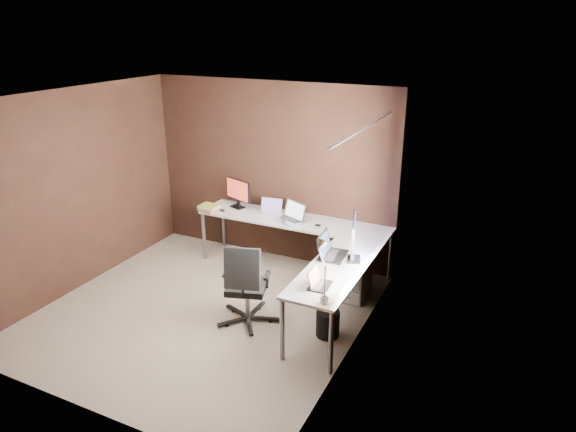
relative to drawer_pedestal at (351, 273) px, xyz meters
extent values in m
cube|color=tan|center=(-1.43, -1.15, -0.30)|extent=(3.60, 3.60, 0.00)
cube|color=white|center=(-1.43, -1.15, 2.20)|extent=(3.60, 3.60, 0.00)
cube|color=black|center=(-1.43, 0.65, 0.95)|extent=(3.60, 0.00, 2.50)
cube|color=black|center=(-1.43, -2.95, 0.95)|extent=(3.60, 0.00, 2.50)
cube|color=black|center=(-3.23, -1.15, 0.95)|extent=(0.00, 3.60, 2.50)
cube|color=black|center=(0.37, -1.15, 0.95)|extent=(0.00, 3.60, 2.50)
cube|color=white|center=(0.36, -0.80, 1.15)|extent=(0.00, 1.00, 1.30)
cube|color=orange|center=(0.32, -1.53, 0.95)|extent=(0.01, 0.35, 2.00)
cube|color=orange|center=(0.32, -0.08, 0.95)|extent=(0.01, 0.35, 2.00)
cylinder|color=slate|center=(0.32, -0.80, 1.98)|extent=(0.02, 1.90, 0.02)
cube|color=white|center=(-0.96, 0.35, 0.41)|extent=(2.65, 0.60, 0.03)
cube|color=white|center=(0.07, -0.78, 0.41)|extent=(0.60, 1.65, 0.03)
cylinder|color=slate|center=(-2.24, 0.09, 0.05)|extent=(0.05, 0.05, 0.70)
cylinder|color=slate|center=(-2.24, 0.61, 0.05)|extent=(0.05, 0.05, 0.70)
cylinder|color=slate|center=(-0.19, -1.56, 0.05)|extent=(0.05, 0.05, 0.70)
cylinder|color=slate|center=(0.33, -1.56, 0.05)|extent=(0.05, 0.05, 0.70)
cylinder|color=slate|center=(0.33, 0.61, 0.05)|extent=(0.05, 0.05, 0.70)
cube|color=white|center=(0.00, 0.00, 0.00)|extent=(0.42, 0.50, 0.60)
cube|color=black|center=(-1.87, 0.43, 0.44)|extent=(0.24, 0.20, 0.01)
cube|color=black|center=(-1.86, 0.45, 0.49)|extent=(0.05, 0.04, 0.09)
cube|color=black|center=(-1.86, 0.45, 0.69)|extent=(0.45, 0.18, 0.30)
cube|color=red|center=(-1.87, 0.44, 0.69)|extent=(0.42, 0.15, 0.27)
cube|color=black|center=(0.18, -0.49, 0.44)|extent=(0.21, 0.26, 0.01)
cube|color=black|center=(0.16, -0.49, 0.50)|extent=(0.05, 0.06, 0.10)
cube|color=black|center=(0.16, -0.49, 0.73)|extent=(0.20, 0.58, 0.37)
cube|color=#151EB4|center=(0.17, -0.49, 0.73)|extent=(0.17, 0.55, 0.34)
cube|color=white|center=(-1.33, 0.38, 0.44)|extent=(0.32, 0.24, 0.02)
cube|color=white|center=(-1.34, 0.46, 0.54)|extent=(0.31, 0.09, 0.19)
cube|color=#694F8C|center=(-1.34, 0.45, 0.54)|extent=(0.27, 0.07, 0.16)
cube|color=silver|center=(-0.97, 0.26, 0.44)|extent=(0.45, 0.39, 0.02)
cube|color=silver|center=(-0.93, 0.36, 0.56)|extent=(0.37, 0.21, 0.23)
cube|color=white|center=(-0.94, 0.35, 0.56)|extent=(0.33, 0.18, 0.20)
cube|color=black|center=(-0.06, -0.51, 0.44)|extent=(0.31, 0.42, 0.02)
cube|color=black|center=(-0.17, -0.51, 0.57)|extent=(0.11, 0.40, 0.25)
cube|color=#192838|center=(-0.16, -0.51, 0.57)|extent=(0.09, 0.35, 0.21)
cube|color=black|center=(0.07, -1.22, 0.44)|extent=(0.21, 0.28, 0.02)
cube|color=black|center=(0.00, -1.22, 0.53)|extent=(0.07, 0.28, 0.17)
cube|color=#C25C63|center=(0.01, -1.22, 0.53)|extent=(0.05, 0.24, 0.15)
cube|color=#9B7653|center=(-2.16, 0.15, 0.44)|extent=(0.32, 0.28, 0.03)
cube|color=gold|center=(-2.16, 0.15, 0.47)|extent=(0.29, 0.24, 0.02)
cube|color=white|center=(-2.16, 0.15, 0.49)|extent=(0.29, 0.24, 0.02)
cube|color=gold|center=(-2.16, 0.15, 0.51)|extent=(0.25, 0.20, 0.02)
ellipsoid|color=black|center=(-1.98, 0.19, 0.45)|extent=(0.10, 0.08, 0.04)
ellipsoid|color=black|center=(-0.56, 0.25, 0.45)|extent=(0.10, 0.08, 0.03)
cylinder|color=slate|center=(0.23, -1.50, 0.46)|extent=(0.08, 0.08, 0.06)
cylinder|color=slate|center=(0.23, -1.50, 0.65)|extent=(0.02, 0.02, 0.33)
cylinder|color=slate|center=(0.18, -1.47, 0.88)|extent=(0.02, 0.18, 0.24)
cone|color=slate|center=(0.13, -1.40, 0.96)|extent=(0.10, 0.13, 0.13)
cylinder|color=slate|center=(-0.87, -1.07, -0.07)|extent=(0.06, 0.06, 0.35)
cube|color=black|center=(-0.87, -1.07, 0.14)|extent=(0.53, 0.53, 0.07)
cube|color=black|center=(-0.81, -1.27, 0.46)|extent=(0.40, 0.22, 0.46)
cylinder|color=black|center=(0.07, -0.96, -0.15)|extent=(0.30, 0.30, 0.30)
camera|label=1|loc=(1.74, -5.47, 2.93)|focal=32.00mm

